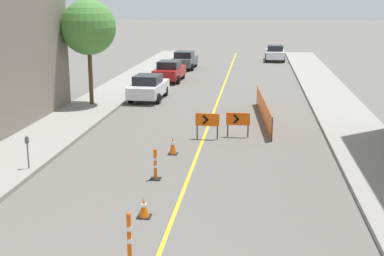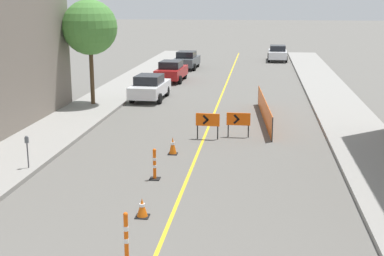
{
  "view_description": "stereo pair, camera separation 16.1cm",
  "coord_description": "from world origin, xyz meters",
  "px_view_note": "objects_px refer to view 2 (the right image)",
  "views": [
    {
      "loc": [
        2.29,
        -5.78,
        6.31
      ],
      "look_at": [
        -0.28,
        15.73,
        1.0
      ],
      "focal_mm": 50.0,
      "sensor_mm": 36.0,
      "label": 1
    },
    {
      "loc": [
        2.45,
        -5.76,
        6.31
      ],
      "look_at": [
        -0.28,
        15.73,
        1.0
      ],
      "focal_mm": 50.0,
      "sensor_mm": 36.0,
      "label": 2
    }
  ],
  "objects_px": {
    "traffic_cone_third": "(173,146)",
    "arrow_barricade_primary": "(208,121)",
    "parked_car_curb_far": "(187,60)",
    "parked_car_curb_near": "(150,87)",
    "parked_car_curb_mid": "(171,71)",
    "parked_car_opposite_side": "(277,53)",
    "delineator_post_rear": "(155,166)",
    "delineator_post_front": "(126,240)",
    "parking_meter_near_curb": "(27,145)",
    "street_tree_left_near": "(90,28)",
    "arrow_barricade_secondary": "(238,120)",
    "traffic_cone_second": "(142,208)"
  },
  "relations": [
    {
      "from": "parked_car_curb_near",
      "to": "parked_car_opposite_side",
      "type": "distance_m",
      "value": 23.98
    },
    {
      "from": "parked_car_curb_mid",
      "to": "delineator_post_rear",
      "type": "bearing_deg",
      "value": -79.12
    },
    {
      "from": "arrow_barricade_primary",
      "to": "parked_car_opposite_side",
      "type": "bearing_deg",
      "value": 86.37
    },
    {
      "from": "arrow_barricade_primary",
      "to": "parking_meter_near_curb",
      "type": "xyz_separation_m",
      "value": [
        -6.11,
        -5.57,
        0.19
      ]
    },
    {
      "from": "traffic_cone_third",
      "to": "parked_car_curb_far",
      "type": "bearing_deg",
      "value": 96.58
    },
    {
      "from": "parked_car_curb_mid",
      "to": "parked_car_opposite_side",
      "type": "distance_m",
      "value": 16.99
    },
    {
      "from": "arrow_barricade_secondary",
      "to": "parked_car_curb_far",
      "type": "relative_size",
      "value": 0.26
    },
    {
      "from": "arrow_barricade_primary",
      "to": "parked_car_curb_far",
      "type": "relative_size",
      "value": 0.27
    },
    {
      "from": "parking_meter_near_curb",
      "to": "delineator_post_front",
      "type": "bearing_deg",
      "value": -49.96
    },
    {
      "from": "delineator_post_rear",
      "to": "parking_meter_near_curb",
      "type": "bearing_deg",
      "value": 177.62
    },
    {
      "from": "parked_car_curb_mid",
      "to": "parked_car_opposite_side",
      "type": "xyz_separation_m",
      "value": [
        8.47,
        14.72,
        0.0
      ]
    },
    {
      "from": "traffic_cone_second",
      "to": "arrow_barricade_primary",
      "type": "bearing_deg",
      "value": 83.52
    },
    {
      "from": "delineator_post_front",
      "to": "parked_car_curb_far",
      "type": "bearing_deg",
      "value": 95.49
    },
    {
      "from": "delineator_post_rear",
      "to": "parking_meter_near_curb",
      "type": "xyz_separation_m",
      "value": [
        -4.79,
        0.2,
        0.56
      ]
    },
    {
      "from": "traffic_cone_third",
      "to": "parking_meter_near_curb",
      "type": "distance_m",
      "value": 5.8
    },
    {
      "from": "parked_car_curb_mid",
      "to": "parked_car_curb_far",
      "type": "height_order",
      "value": "same"
    },
    {
      "from": "delineator_post_front",
      "to": "traffic_cone_third",
      "type": "bearing_deg",
      "value": 92.3
    },
    {
      "from": "traffic_cone_third",
      "to": "parked_car_curb_mid",
      "type": "distance_m",
      "value": 19.72
    },
    {
      "from": "traffic_cone_second",
      "to": "parked_car_curb_far",
      "type": "bearing_deg",
      "value": 95.56
    },
    {
      "from": "traffic_cone_third",
      "to": "arrow_barricade_primary",
      "type": "relative_size",
      "value": 0.61
    },
    {
      "from": "parked_car_curb_mid",
      "to": "parked_car_opposite_side",
      "type": "relative_size",
      "value": 1.01
    },
    {
      "from": "parked_car_opposite_side",
      "to": "parking_meter_near_curb",
      "type": "bearing_deg",
      "value": -104.48
    },
    {
      "from": "traffic_cone_second",
      "to": "arrow_barricade_secondary",
      "type": "height_order",
      "value": "arrow_barricade_secondary"
    },
    {
      "from": "traffic_cone_third",
      "to": "delineator_post_front",
      "type": "height_order",
      "value": "delineator_post_front"
    },
    {
      "from": "traffic_cone_second",
      "to": "delineator_post_front",
      "type": "distance_m",
      "value": 2.78
    },
    {
      "from": "parked_car_curb_near",
      "to": "parking_meter_near_curb",
      "type": "relative_size",
      "value": 3.56
    },
    {
      "from": "traffic_cone_second",
      "to": "street_tree_left_near",
      "type": "distance_m",
      "value": 17.54
    },
    {
      "from": "parked_car_curb_mid",
      "to": "street_tree_left_near",
      "type": "distance_m",
      "value": 11.34
    },
    {
      "from": "delineator_post_rear",
      "to": "parked_car_opposite_side",
      "type": "relative_size",
      "value": 0.26
    },
    {
      "from": "street_tree_left_near",
      "to": "parked_car_opposite_side",
      "type": "bearing_deg",
      "value": 65.28
    },
    {
      "from": "delineator_post_front",
      "to": "delineator_post_rear",
      "type": "xyz_separation_m",
      "value": [
        -0.51,
        6.11,
        -0.09
      ]
    },
    {
      "from": "delineator_post_rear",
      "to": "parked_car_curb_mid",
      "type": "relative_size",
      "value": 0.26
    },
    {
      "from": "delineator_post_rear",
      "to": "arrow_barricade_primary",
      "type": "xyz_separation_m",
      "value": [
        1.32,
        5.77,
        0.37
      ]
    },
    {
      "from": "traffic_cone_second",
      "to": "parked_car_opposite_side",
      "type": "distance_m",
      "value": 41.01
    },
    {
      "from": "arrow_barricade_primary",
      "to": "parked_car_opposite_side",
      "type": "distance_m",
      "value": 31.84
    },
    {
      "from": "delineator_post_rear",
      "to": "parked_car_curb_near",
      "type": "distance_m",
      "value": 15.3
    },
    {
      "from": "delineator_post_front",
      "to": "parked_car_opposite_side",
      "type": "xyz_separation_m",
      "value": [
        4.83,
        43.45,
        0.23
      ]
    },
    {
      "from": "parked_car_curb_far",
      "to": "parking_meter_near_curb",
      "type": "bearing_deg",
      "value": -90.41
    },
    {
      "from": "parked_car_curb_far",
      "to": "parked_car_curb_near",
      "type": "bearing_deg",
      "value": -87.97
    },
    {
      "from": "delineator_post_front",
      "to": "parking_meter_near_curb",
      "type": "relative_size",
      "value": 1.06
    },
    {
      "from": "traffic_cone_second",
      "to": "delineator_post_rear",
      "type": "xyz_separation_m",
      "value": [
        -0.28,
        3.35,
        0.2
      ]
    },
    {
      "from": "street_tree_left_near",
      "to": "delineator_post_rear",
      "type": "bearing_deg",
      "value": -63.57
    },
    {
      "from": "traffic_cone_second",
      "to": "parked_car_curb_near",
      "type": "bearing_deg",
      "value": 100.92
    },
    {
      "from": "arrow_barricade_secondary",
      "to": "arrow_barricade_primary",
      "type": "bearing_deg",
      "value": -158.44
    },
    {
      "from": "parked_car_opposite_side",
      "to": "street_tree_left_near",
      "type": "height_order",
      "value": "street_tree_left_near"
    },
    {
      "from": "parked_car_curb_far",
      "to": "arrow_barricade_primary",
      "type": "bearing_deg",
      "value": -76.92
    },
    {
      "from": "delineator_post_front",
      "to": "parking_meter_near_curb",
      "type": "xyz_separation_m",
      "value": [
        -5.3,
        6.3,
        0.47
      ]
    },
    {
      "from": "traffic_cone_third",
      "to": "street_tree_left_near",
      "type": "relative_size",
      "value": 0.12
    },
    {
      "from": "traffic_cone_second",
      "to": "traffic_cone_third",
      "type": "height_order",
      "value": "traffic_cone_third"
    },
    {
      "from": "traffic_cone_third",
      "to": "parking_meter_near_curb",
      "type": "bearing_deg",
      "value": -148.77
    }
  ]
}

